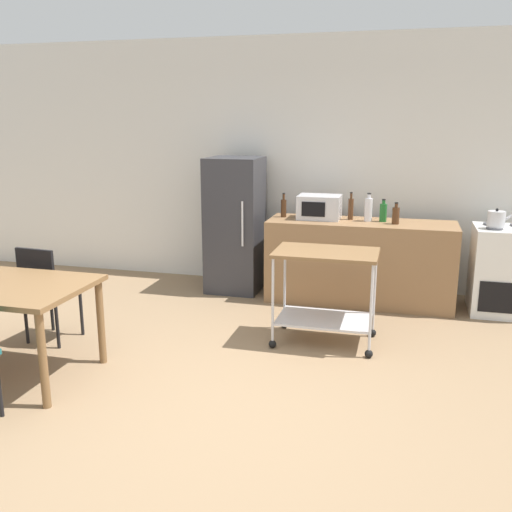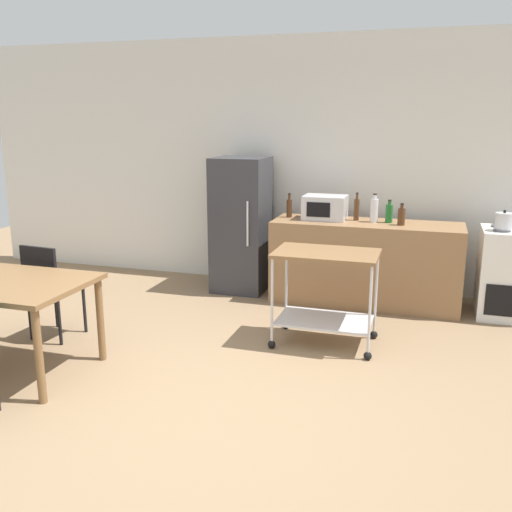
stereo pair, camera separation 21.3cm
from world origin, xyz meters
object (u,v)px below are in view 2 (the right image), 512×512
bottle_hot_sauce (289,208)px  microwave (325,207)px  kitchen_cart (326,282)px  bottle_sesame_oil (374,210)px  bottle_wine (357,209)px  chair_black (50,284)px  kettle (504,221)px  bottle_sparkling_water (401,216)px  bottle_soda (389,213)px  refrigerator (241,225)px  stove_oven (510,273)px

bottle_hot_sauce → microwave: size_ratio=0.59×
kitchen_cart → bottle_sesame_oil: bearing=78.5°
bottle_hot_sauce → bottle_sesame_oil: (0.93, -0.02, 0.02)m
microwave → bottle_wine: 0.34m
chair_black → kettle: size_ratio=3.71×
kitchen_cart → bottle_sparkling_water: bearing=65.3°
kitchen_cart → bottle_hot_sauce: size_ratio=3.37×
bottle_wine → kettle: bottle_wine is taller
bottle_wine → bottle_soda: 0.35m
chair_black → kitchen_cart: (2.41, 0.62, 0.05)m
refrigerator → bottle_wine: refrigerator is taller
bottle_sesame_oil → kettle: (1.27, -0.12, -0.03)m
bottle_wine → bottle_soda: bearing=-6.4°
refrigerator → kettle: 2.80m
bottle_sesame_oil → stove_oven: bearing=-1.0°
kitchen_cart → stove_oven: bearing=37.8°
bottle_hot_sauce → bottle_wine: bottle_wine is taller
bottle_sesame_oil → kettle: bearing=-5.6°
microwave → bottle_sesame_oil: bottle_sesame_oil is taller
bottle_soda → kettle: bearing=-7.0°
bottle_wine → kettle: size_ratio=1.25×
chair_black → bottle_hot_sauce: size_ratio=3.30×
bottle_soda → bottle_hot_sauce: bearing=179.5°
bottle_hot_sauce → microwave: bottle_hot_sauce is taller
refrigerator → kettle: bearing=-3.7°
refrigerator → bottle_hot_sauce: size_ratio=5.74×
bottle_hot_sauce → bottle_sparkling_water: bearing=-5.7°
microwave → bottle_sparkling_water: size_ratio=2.01×
bottle_sesame_oil → bottle_wine: bearing=165.0°
bottle_sesame_oil → refrigerator: bearing=177.9°
bottle_hot_sauce → kettle: 2.21m
bottle_wine → stove_oven: bearing=-2.8°
bottle_sesame_oil → bottle_sparkling_water: size_ratio=1.33×
refrigerator → microwave: 1.02m
chair_black → bottle_sesame_oil: 3.33m
kitchen_cart → bottle_sparkling_water: (0.56, 1.21, 0.42)m
bottle_soda → kettle: 1.12m
kitchen_cart → bottle_sparkling_water: 1.39m
bottle_hot_sauce → bottle_wine: 0.74m
stove_oven → bottle_wine: 1.68m
bottle_sesame_oil → bottle_hot_sauce: bearing=178.7°
kettle → bottle_wine: bearing=173.2°
kitchen_cart → bottle_wine: size_ratio=3.03×
chair_black → refrigerator: (1.16, 1.98, 0.26)m
microwave → bottle_wine: (0.34, 0.04, -0.01)m
stove_oven → bottle_sesame_oil: size_ratio=3.03×
bottle_sesame_oil → kitchen_cart: bearing=-101.5°
bottle_hot_sauce → bottle_soda: bearing=-0.5°
refrigerator → bottle_wine: 1.34m
refrigerator → kettle: (2.78, -0.18, 0.23)m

